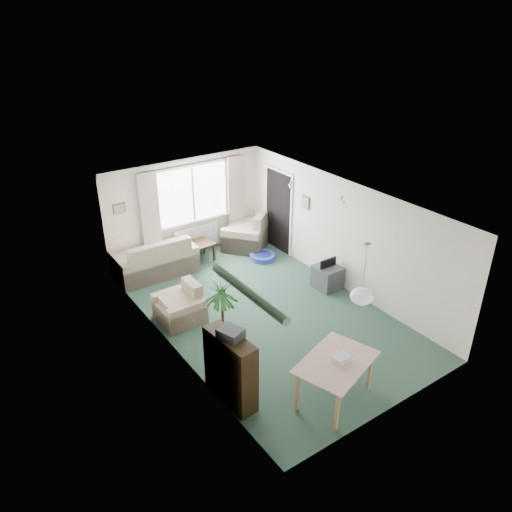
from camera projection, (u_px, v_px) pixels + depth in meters
ground at (264, 313)px, 10.00m from camera, size 6.50×6.50×0.00m
window at (193, 194)px, 11.79m from camera, size 1.80×0.03×1.30m
curtain_rod at (192, 163)px, 11.38m from camera, size 2.60×0.03×0.03m
curtain_left at (150, 215)px, 11.23m from camera, size 0.45×0.08×2.00m
curtain_right at (236, 195)px, 12.40m from camera, size 0.45×0.08×2.00m
radiator at (196, 237)px, 12.26m from camera, size 1.20×0.10×0.55m
doorway at (279, 211)px, 12.16m from camera, size 0.03×0.95×2.00m
pendant_lamp at (362, 296)px, 7.74m from camera, size 0.36×0.36×0.36m
tinsel_garland at (248, 292)px, 6.31m from camera, size 1.60×1.60×0.12m
bauble_cluster_a at (291, 183)px, 10.31m from camera, size 0.20×0.20×0.20m
bauble_cluster_b at (342, 197)px, 9.58m from camera, size 0.20×0.20×0.20m
wall_picture_back at (119, 208)px, 10.85m from camera, size 0.28×0.03×0.22m
wall_picture_right at (306, 202)px, 11.18m from camera, size 0.03×0.24×0.30m
sofa at (154, 256)px, 11.25m from camera, size 1.82×0.99×0.90m
armchair_corner at (245, 230)px, 12.47m from camera, size 1.41×1.40×0.92m
armchair_left at (179, 303)px, 9.61m from camera, size 0.80×0.85×0.76m
coffee_table at (193, 254)px, 11.85m from camera, size 1.03×0.62×0.45m
photo_frame at (192, 241)px, 11.74m from camera, size 0.12×0.07×0.16m
bookshelf at (231, 369)px, 7.57m from camera, size 0.40×0.99×1.18m
hifi_box at (231, 333)px, 7.27m from camera, size 0.38×0.42×0.14m
houseplant at (223, 313)px, 8.73m from camera, size 0.64×0.64×1.38m
dining_table at (334, 381)px, 7.66m from camera, size 1.34×1.10×0.73m
gift_box at (341, 359)px, 7.46m from camera, size 0.26×0.19×0.12m
tv_cube at (327, 277)px, 10.78m from camera, size 0.51×0.56×0.50m
pet_bed at (262, 256)px, 12.07m from camera, size 0.82×0.82×0.12m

